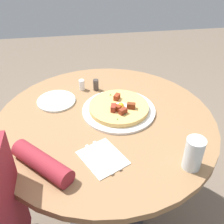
{
  "coord_description": "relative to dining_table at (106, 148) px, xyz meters",
  "views": [
    {
      "loc": [
        -0.96,
        0.11,
        1.49
      ],
      "look_at": [
        0.03,
        -0.04,
        0.75
      ],
      "focal_mm": 43.99,
      "sensor_mm": 36.0,
      "label": 1
    }
  ],
  "objects": [
    {
      "name": "pepper_shaker",
      "position": [
        0.26,
        0.02,
        0.2
      ],
      "size": [
        0.03,
        0.03,
        0.06
      ],
      "primitive_type": "cylinder",
      "color": "#3F3833",
      "rests_on": "dining_table"
    },
    {
      "name": "knife",
      "position": [
        -0.24,
        0.05,
        0.18
      ],
      "size": [
        0.17,
        0.09,
        0.0
      ],
      "primitive_type": "cube",
      "rotation": [
        0.0,
        0.0,
        0.48
      ],
      "color": "silver",
      "rests_on": "napkin"
    },
    {
      "name": "pizza_plate",
      "position": [
        0.05,
        -0.07,
        0.18
      ],
      "size": [
        0.34,
        0.34,
        0.01
      ],
      "primitive_type": "cylinder",
      "color": "white",
      "rests_on": "dining_table"
    },
    {
      "name": "salt_shaker",
      "position": [
        0.27,
        0.09,
        0.2
      ],
      "size": [
        0.03,
        0.03,
        0.06
      ],
      "primitive_type": "cylinder",
      "color": "white",
      "rests_on": "dining_table"
    },
    {
      "name": "bread_plate",
      "position": [
        0.18,
        0.22,
        0.18
      ],
      "size": [
        0.19,
        0.19,
        0.01
      ],
      "primitive_type": "cylinder",
      "color": "silver",
      "rests_on": "dining_table"
    },
    {
      "name": "water_glass",
      "position": [
        -0.32,
        -0.28,
        0.24
      ],
      "size": [
        0.07,
        0.07,
        0.13
      ],
      "primitive_type": "cylinder",
      "color": "silver",
      "rests_on": "dining_table"
    },
    {
      "name": "fork",
      "position": [
        -0.22,
        0.02,
        0.18
      ],
      "size": [
        0.17,
        0.09,
        0.0
      ],
      "primitive_type": "cube",
      "rotation": [
        0.0,
        0.0,
        0.48
      ],
      "color": "silver",
      "rests_on": "napkin"
    },
    {
      "name": "breakfast_pizza",
      "position": [
        0.05,
        -0.07,
        0.2
      ],
      "size": [
        0.28,
        0.28,
        0.05
      ],
      "color": "tan",
      "rests_on": "pizza_plate"
    },
    {
      "name": "dining_table",
      "position": [
        0.0,
        0.0,
        0.0
      ],
      "size": [
        0.99,
        0.99,
        0.73
      ],
      "color": "olive",
      "rests_on": "ground_plane"
    },
    {
      "name": "ground_plane",
      "position": [
        0.0,
        0.0,
        -0.56
      ],
      "size": [
        6.0,
        6.0,
        0.0
      ],
      "primitive_type": "plane",
      "color": "#6B5B4C"
    },
    {
      "name": "napkin",
      "position": [
        -0.23,
        0.04,
        0.18
      ],
      "size": [
        0.22,
        0.2,
        0.0
      ],
      "primitive_type": "cube",
      "rotation": [
        0.0,
        0.0,
        0.48
      ],
      "color": "white",
      "rests_on": "dining_table"
    }
  ]
}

